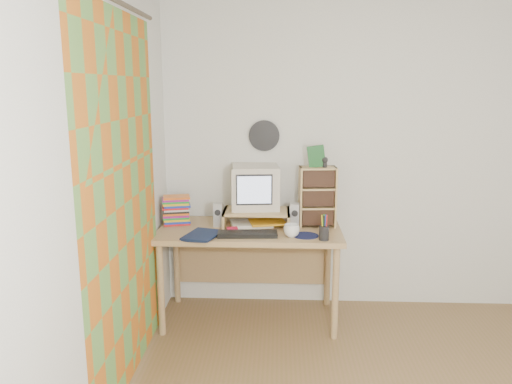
# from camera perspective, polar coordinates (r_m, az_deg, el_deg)

# --- Properties ---
(back_wall) EXTENTS (3.50, 0.00, 3.50)m
(back_wall) POSITION_cam_1_polar(r_m,az_deg,el_deg) (4.19, 13.80, 3.78)
(back_wall) COLOR white
(back_wall) RESTS_ON floor
(left_wall) EXTENTS (0.00, 3.50, 3.50)m
(left_wall) POSITION_cam_1_polar(r_m,az_deg,el_deg) (2.56, -18.94, -1.63)
(left_wall) COLOR white
(left_wall) RESTS_ON floor
(curtain) EXTENTS (0.00, 2.20, 2.20)m
(curtain) POSITION_cam_1_polar(r_m,az_deg,el_deg) (3.01, -14.81, -1.35)
(curtain) COLOR #C0631B
(curtain) RESTS_ON left_wall
(wall_disc) EXTENTS (0.25, 0.02, 0.25)m
(wall_disc) POSITION_cam_1_polar(r_m,az_deg,el_deg) (4.07, 0.94, 6.45)
(wall_disc) COLOR black
(wall_disc) RESTS_ON back_wall
(desk) EXTENTS (1.40, 0.70, 0.75)m
(desk) POSITION_cam_1_polar(r_m,az_deg,el_deg) (3.96, -0.68, -5.79)
(desk) COLOR tan
(desk) RESTS_ON floor
(monitor_riser) EXTENTS (0.52, 0.30, 0.12)m
(monitor_riser) POSITION_cam_1_polar(r_m,az_deg,el_deg) (3.92, 0.07, -2.45)
(monitor_riser) COLOR tan
(monitor_riser) RESTS_ON desk
(crt_monitor) EXTENTS (0.40, 0.40, 0.34)m
(crt_monitor) POSITION_cam_1_polar(r_m,az_deg,el_deg) (3.93, -0.10, 0.50)
(crt_monitor) COLOR beige
(crt_monitor) RESTS_ON monitor_riser
(speaker_left) EXTENTS (0.07, 0.07, 0.18)m
(speaker_left) POSITION_cam_1_polar(r_m,az_deg,el_deg) (3.90, -4.33, -2.62)
(speaker_left) COLOR #B3B3B8
(speaker_left) RESTS_ON desk
(speaker_right) EXTENTS (0.08, 0.08, 0.19)m
(speaker_right) POSITION_cam_1_polar(r_m,az_deg,el_deg) (3.86, 4.42, -2.72)
(speaker_right) COLOR #B3B3B8
(speaker_right) RESTS_ON desk
(keyboard) EXTENTS (0.44, 0.17, 0.03)m
(keyboard) POSITION_cam_1_polar(r_m,az_deg,el_deg) (3.66, -0.97, -4.82)
(keyboard) COLOR black
(keyboard) RESTS_ON desk
(dvd_stack) EXTENTS (0.23, 0.19, 0.29)m
(dvd_stack) POSITION_cam_1_polar(r_m,az_deg,el_deg) (4.00, -9.10, -1.59)
(dvd_stack) COLOR brown
(dvd_stack) RESTS_ON desk
(cd_rack) EXTENTS (0.29, 0.17, 0.47)m
(cd_rack) POSITION_cam_1_polar(r_m,az_deg,el_deg) (3.90, 7.01, -0.53)
(cd_rack) COLOR tan
(cd_rack) RESTS_ON desk
(mug) EXTENTS (0.15, 0.15, 0.09)m
(mug) POSITION_cam_1_polar(r_m,az_deg,el_deg) (3.64, 4.10, -4.42)
(mug) COLOR white
(mug) RESTS_ON desk
(diary) EXTENTS (0.31, 0.27, 0.05)m
(diary) POSITION_cam_1_polar(r_m,az_deg,el_deg) (3.70, -7.70, -4.55)
(diary) COLOR #101B3C
(diary) RESTS_ON desk
(mousepad) EXTENTS (0.24, 0.24, 0.00)m
(mousepad) POSITION_cam_1_polar(r_m,az_deg,el_deg) (3.69, 5.68, -4.97)
(mousepad) COLOR #0F0F33
(mousepad) RESTS_ON desk
(pen_cup) EXTENTS (0.08, 0.08, 0.14)m
(pen_cup) POSITION_cam_1_polar(r_m,az_deg,el_deg) (3.58, 7.80, -4.37)
(pen_cup) COLOR black
(pen_cup) RESTS_ON desk
(papers) EXTENTS (0.36, 0.29, 0.04)m
(papers) POSITION_cam_1_polar(r_m,az_deg,el_deg) (3.93, 0.16, -3.55)
(papers) COLOR white
(papers) RESTS_ON desk
(red_box) EXTENTS (0.09, 0.07, 0.04)m
(red_box) POSITION_cam_1_polar(r_m,az_deg,el_deg) (3.75, -2.73, -4.36)
(red_box) COLOR red
(red_box) RESTS_ON desk
(game_box) EXTENTS (0.13, 0.03, 0.16)m
(game_box) POSITION_cam_1_polar(r_m,az_deg,el_deg) (3.84, 6.91, 4.06)
(game_box) COLOR #175020
(game_box) RESTS_ON cd_rack
(webcam) EXTENTS (0.05, 0.05, 0.08)m
(webcam) POSITION_cam_1_polar(r_m,az_deg,el_deg) (3.85, 7.87, 3.41)
(webcam) COLOR black
(webcam) RESTS_ON cd_rack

